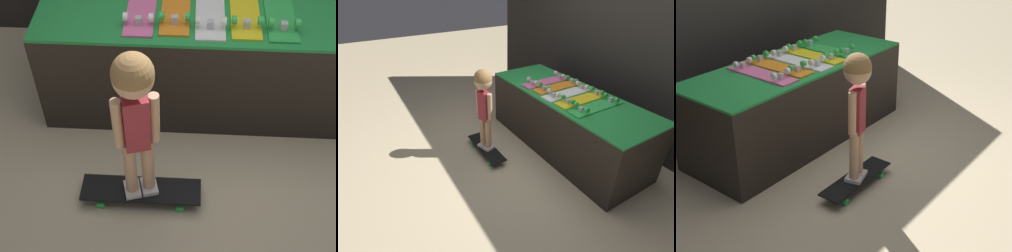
% 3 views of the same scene
% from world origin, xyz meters
% --- Properties ---
extents(ground_plane, '(16.00, 16.00, 0.00)m').
position_xyz_m(ground_plane, '(0.00, 0.00, 0.00)').
color(ground_plane, beige).
extents(back_wall, '(5.30, 0.10, 2.46)m').
position_xyz_m(back_wall, '(0.00, 1.31, 1.23)').
color(back_wall, black).
rests_on(back_wall, ground_plane).
extents(display_rack, '(2.22, 0.82, 0.77)m').
position_xyz_m(display_rack, '(0.00, 0.51, 0.38)').
color(display_rack, black).
rests_on(display_rack, ground_plane).
extents(skateboard_pink_on_rack, '(0.18, 0.70, 0.09)m').
position_xyz_m(skateboard_pink_on_rack, '(-0.44, 0.51, 0.78)').
color(skateboard_pink_on_rack, pink).
rests_on(skateboard_pink_on_rack, display_rack).
extents(skateboard_orange_on_rack, '(0.18, 0.70, 0.09)m').
position_xyz_m(skateboard_orange_on_rack, '(-0.22, 0.53, 0.78)').
color(skateboard_orange_on_rack, orange).
rests_on(skateboard_orange_on_rack, display_rack).
extents(skateboard_white_on_rack, '(0.18, 0.70, 0.09)m').
position_xyz_m(skateboard_white_on_rack, '(0.00, 0.49, 0.78)').
color(skateboard_white_on_rack, white).
rests_on(skateboard_white_on_rack, display_rack).
extents(skateboard_yellow_on_rack, '(0.18, 0.70, 0.09)m').
position_xyz_m(skateboard_yellow_on_rack, '(0.22, 0.51, 0.78)').
color(skateboard_yellow_on_rack, yellow).
rests_on(skateboard_yellow_on_rack, display_rack).
extents(skateboard_green_on_rack, '(0.18, 0.70, 0.09)m').
position_xyz_m(skateboard_green_on_rack, '(0.44, 0.50, 0.78)').
color(skateboard_green_on_rack, green).
rests_on(skateboard_green_on_rack, display_rack).
extents(skateboard_on_floor, '(0.73, 0.19, 0.09)m').
position_xyz_m(skateboard_on_floor, '(-0.38, -0.46, 0.07)').
color(skateboard_on_floor, black).
rests_on(skateboard_on_floor, ground_plane).
extents(child, '(0.24, 0.21, 1.04)m').
position_xyz_m(child, '(-0.38, -0.46, 0.82)').
color(child, silver).
rests_on(child, skateboard_on_floor).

